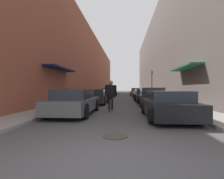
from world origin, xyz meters
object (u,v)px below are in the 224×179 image
parked_car_left_2 (102,95)px  parked_car_left_4 (111,92)px  parked_car_right_2 (143,95)px  parked_car_right_3 (140,93)px  parked_car_left_0 (75,102)px  parked_car_left_3 (108,93)px  parked_car_right_1 (151,97)px  parked_car_left_1 (96,97)px  manhole_cover (115,136)px  parked_car_right_4 (136,92)px  skateboarder (111,92)px  parked_car_right_0 (167,105)px  traffic_light (152,81)px

parked_car_left_2 → parked_car_left_4: 11.32m
parked_car_right_2 → parked_car_right_3: parked_car_right_2 is taller
parked_car_left_0 → parked_car_left_3: bearing=89.8°
parked_car_left_0 → parked_car_left_3: 16.65m
parked_car_left_3 → parked_car_right_1: bearing=-68.8°
parked_car_left_1 → parked_car_right_1: 4.70m
parked_car_left_1 → manhole_cover: bearing=-77.2°
parked_car_right_1 → parked_car_right_4: parked_car_right_1 is taller
parked_car_left_4 → skateboarder: skateboarder is taller
parked_car_right_0 → parked_car_right_1: 5.74m
manhole_cover → parked_car_left_3: bearing=96.3°
parked_car_right_0 → parked_car_right_4: size_ratio=0.94×
parked_car_left_4 → parked_car_right_1: (4.62, -17.59, 0.06)m
parked_car_left_1 → parked_car_left_4: 16.44m
parked_car_left_3 → manhole_cover: 20.80m
parked_car_right_0 → manhole_cover: size_ratio=6.42×
skateboarder → traffic_light: 12.75m
parked_car_right_4 → manhole_cover: size_ratio=6.81×
parked_car_left_2 → parked_car_left_4: size_ratio=1.03×
parked_car_left_0 → parked_car_right_0: parked_car_left_0 is taller
parked_car_left_1 → parked_car_right_4: (4.43, 15.84, 0.04)m
parked_car_right_1 → parked_car_right_3: size_ratio=0.96×
parked_car_right_1 → manhole_cover: (-2.28, -8.90, -0.66)m
parked_car_left_2 → skateboarder: bearing=-79.1°
parked_car_left_0 → parked_car_right_4: bearing=78.3°
skateboarder → manhole_cover: (0.59, -5.46, -1.12)m
parked_car_right_2 → traffic_light: 4.15m
manhole_cover → parked_car_right_2: bearing=81.3°
parked_car_left_4 → parked_car_right_0: size_ratio=0.96×
parked_car_left_2 → parked_car_left_4: parked_car_left_4 is taller
parked_car_left_1 → parked_car_left_2: size_ratio=1.03×
parked_car_left_4 → parked_car_right_3: bearing=-55.9°
parked_car_left_2 → parked_car_left_3: parked_car_left_3 is taller
parked_car_right_1 → manhole_cover: size_ratio=6.33×
manhole_cover → parked_car_right_0: bearing=55.4°
parked_car_right_2 → skateboarder: skateboarder is taller
parked_car_left_3 → parked_car_right_2: (4.43, -6.74, -0.04)m
manhole_cover → traffic_light: bearing=78.3°
parked_car_left_4 → parked_car_right_2: size_ratio=1.05×
parked_car_left_0 → parked_car_right_1: bearing=46.5°
parked_car_left_0 → parked_car_left_1: (0.08, 6.03, -0.00)m
parked_car_left_2 → manhole_cover: 15.38m
parked_car_right_0 → parked_car_right_4: bearing=90.0°
parked_car_right_2 → parked_car_right_0: bearing=-89.8°
manhole_cover → parked_car_left_2: bearing=99.2°
parked_car_left_2 → parked_car_left_1: bearing=-88.0°
parked_car_left_2 → parked_car_right_2: bearing=-15.1°
parked_car_left_4 → parked_car_right_1: bearing=-75.3°
parked_car_left_1 → skateboarder: (1.68, -4.58, 0.50)m
parked_car_left_3 → traffic_light: size_ratio=1.29×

